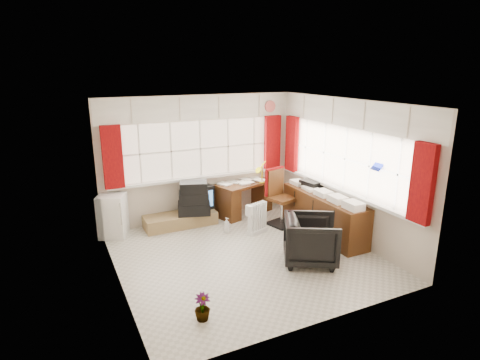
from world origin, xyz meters
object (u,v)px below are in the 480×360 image
object	(u,v)px
desk	(244,196)
tv_bench	(181,220)
radiator	(257,221)
desk_lamp	(262,168)
mini_fridge	(113,216)
credenza	(324,214)
office_chair	(311,240)
crt_tv	(197,197)
task_chair	(278,195)

from	to	relation	value
desk	tv_bench	world-z (taller)	desk
desk	radiator	distance (m)	1.08
desk_lamp	mini_fridge	size ratio (longest dim) A/B	0.57
radiator	credenza	size ratio (longest dim) A/B	0.30
desk_lamp	office_chair	xyz separation A→B (m)	(-0.35, -2.24, -0.63)
radiator	mini_fridge	distance (m)	2.65
radiator	tv_bench	bearing A→B (deg)	140.92
desk_lamp	crt_tv	xyz separation A→B (m)	(-1.34, 0.26, -0.51)
tv_bench	crt_tv	distance (m)	0.57
credenza	mini_fridge	world-z (taller)	credenza
task_chair	tv_bench	size ratio (longest dim) A/B	0.80
tv_bench	desk	bearing A→B (deg)	3.20
desk_lamp	radiator	size ratio (longest dim) A/B	0.76
crt_tv	mini_fridge	size ratio (longest dim) A/B	0.80
radiator	tv_bench	xyz separation A→B (m)	(-1.19, 0.96, -0.12)
tv_bench	mini_fridge	size ratio (longest dim) A/B	1.77
office_chair	credenza	size ratio (longest dim) A/B	0.42
desk	desk_lamp	size ratio (longest dim) A/B	2.92
radiator	mini_fridge	xyz separation A→B (m)	(-2.44, 1.04, 0.15)
office_chair	tv_bench	bearing A→B (deg)	60.58
desk_lamp	tv_bench	xyz separation A→B (m)	(-1.75, 0.11, -0.88)
radiator	desk_lamp	bearing A→B (deg)	56.55
office_chair	crt_tv	world-z (taller)	office_chair
desk	tv_bench	size ratio (longest dim) A/B	0.94
office_chair	mini_fridge	bearing A→B (deg)	77.25
crt_tv	credenza	bearing A→B (deg)	-41.96
office_chair	crt_tv	xyz separation A→B (m)	(-0.99, 2.51, 0.11)
office_chair	mini_fridge	xyz separation A→B (m)	(-2.65, 2.43, 0.02)
credenza	mini_fridge	distance (m)	3.87
credenza	crt_tv	world-z (taller)	credenza
crt_tv	radiator	bearing A→B (deg)	-55.43
task_chair	tv_bench	world-z (taller)	task_chair
desk	office_chair	size ratio (longest dim) A/B	1.59
task_chair	crt_tv	size ratio (longest dim) A/B	1.77
tv_bench	mini_fridge	distance (m)	1.28
radiator	tv_bench	size ratio (longest dim) A/B	0.42
office_chair	credenza	world-z (taller)	credenza
tv_bench	radiator	bearing A→B (deg)	-39.08
credenza	radiator	bearing A→B (deg)	153.00
mini_fridge	radiator	bearing A→B (deg)	-23.18
office_chair	tv_bench	distance (m)	2.75
desk	office_chair	bearing A→B (deg)	-90.62
task_chair	radiator	size ratio (longest dim) A/B	1.89
desk	task_chair	size ratio (longest dim) A/B	1.18
radiator	credenza	bearing A→B (deg)	-27.00
desk	credenza	bearing A→B (deg)	-62.07
desk	tv_bench	xyz separation A→B (m)	(-1.43, -0.08, -0.26)
desk_lamp	office_chair	world-z (taller)	desk_lamp
crt_tv	mini_fridge	xyz separation A→B (m)	(-1.67, -0.08, -0.09)
mini_fridge	tv_bench	bearing A→B (deg)	-3.65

